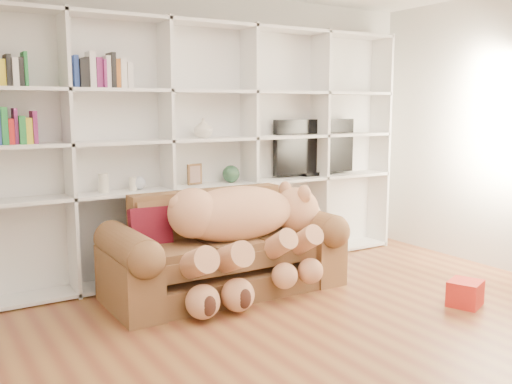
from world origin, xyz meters
TOP-DOWN VIEW (x-y plane):
  - floor at (0.00, 0.00)m, footprint 5.00×5.00m
  - wall_back at (0.00, 2.50)m, footprint 5.00×0.02m
  - bookshelf at (-0.24, 2.36)m, footprint 4.43×0.35m
  - sofa at (-0.18, 1.71)m, footprint 2.05×0.89m
  - teddy_bear at (-0.08, 1.53)m, footprint 1.61×0.86m
  - throw_pillow at (-0.79, 1.85)m, footprint 0.36×0.22m
  - gift_box at (1.32, 0.34)m, footprint 0.33×0.32m
  - tv at (1.30, 2.35)m, footprint 1.03×0.18m
  - picture_frame at (-0.16, 2.30)m, footprint 0.16×0.05m
  - green_vase at (0.23, 2.30)m, footprint 0.17×0.17m
  - figurine_tall at (-1.04, 2.30)m, footprint 0.11×0.11m
  - figurine_short at (-0.77, 2.30)m, footprint 0.07×0.07m
  - snow_globe at (-0.71, 2.30)m, footprint 0.12×0.12m
  - shelf_vase at (-0.06, 2.30)m, footprint 0.18×0.18m

SIDE VIEW (x-z plane):
  - floor at x=0.00m, z-range 0.00..0.00m
  - gift_box at x=1.32m, z-range 0.00..0.21m
  - sofa at x=-0.18m, z-range -0.11..0.76m
  - throw_pillow at x=-0.79m, z-range 0.43..0.79m
  - teddy_bear at x=-0.08m, z-range 0.14..1.07m
  - figurine_short at x=-0.77m, z-range 0.86..0.98m
  - snow_globe at x=-0.71m, z-range 0.87..0.99m
  - green_vase at x=0.23m, z-range 0.86..1.04m
  - figurine_tall at x=-1.04m, z-range 0.86..1.04m
  - picture_frame at x=-0.16m, z-range 0.87..1.07m
  - tv at x=1.30m, z-range 0.86..1.47m
  - bookshelf at x=-0.24m, z-range 0.11..2.51m
  - wall_back at x=0.00m, z-range 0.00..2.70m
  - shelf_vase at x=-0.06m, z-range 1.31..1.50m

